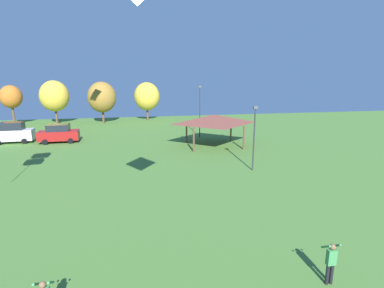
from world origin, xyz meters
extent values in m
cylinder|color=black|center=(6.68, 11.45, 0.43)|extent=(0.14, 0.14, 0.86)
cylinder|color=black|center=(6.86, 11.45, 0.43)|extent=(0.14, 0.14, 0.86)
cube|color=#3D844C|center=(6.77, 11.45, 1.18)|extent=(0.36, 0.20, 0.64)
sphere|color=brown|center=(6.77, 11.45, 1.63)|extent=(0.23, 0.23, 0.23)
cylinder|color=#3D844C|center=(6.55, 11.55, 1.60)|extent=(0.08, 0.52, 0.39)
cylinder|color=#3D844C|center=(6.99, 11.55, 1.60)|extent=(0.08, 0.52, 0.39)
sphere|color=brown|center=(-3.56, 11.28, 1.59)|extent=(0.23, 0.23, 0.23)
cylinder|color=#3D844C|center=(-3.78, 11.38, 1.56)|extent=(0.08, 0.50, 0.39)
cylinder|color=#3D844C|center=(-3.34, 11.38, 1.56)|extent=(0.08, 0.50, 0.39)
cube|color=silver|center=(-14.97, 40.53, 0.96)|extent=(4.55, 1.95, 1.27)
cube|color=#1E232D|center=(-14.97, 40.53, 2.04)|extent=(2.53, 1.72, 0.89)
cylinder|color=black|center=(-13.54, 39.72, 0.32)|extent=(0.65, 0.25, 0.64)
cylinder|color=black|center=(-13.62, 41.46, 0.32)|extent=(0.65, 0.25, 0.64)
cylinder|color=black|center=(-16.40, 41.34, 0.32)|extent=(0.65, 0.25, 0.64)
cube|color=maroon|center=(-9.66, 39.71, 0.88)|extent=(4.61, 2.01, 1.11)
cube|color=#1E232D|center=(-9.66, 39.71, 1.82)|extent=(2.56, 1.78, 0.78)
cylinder|color=black|center=(-8.22, 38.85, 0.32)|extent=(0.65, 0.24, 0.64)
cylinder|color=black|center=(-8.29, 40.68, 0.32)|extent=(0.65, 0.24, 0.64)
cylinder|color=black|center=(-11.03, 38.74, 0.32)|extent=(0.65, 0.24, 0.64)
cylinder|color=black|center=(-11.10, 40.58, 0.32)|extent=(0.65, 0.24, 0.64)
cylinder|color=brown|center=(5.39, 32.49, 1.30)|extent=(0.20, 0.20, 2.60)
cylinder|color=brown|center=(10.93, 32.49, 1.30)|extent=(0.20, 0.20, 2.60)
cylinder|color=brown|center=(5.39, 37.07, 1.30)|extent=(0.20, 0.20, 2.60)
cylinder|color=brown|center=(10.93, 37.07, 1.30)|extent=(0.20, 0.20, 2.60)
pyramid|color=brown|center=(8.16, 34.78, 3.10)|extent=(7.17, 5.93, 1.00)
cylinder|color=#2D2D33|center=(9.18, 25.47, 2.63)|extent=(0.12, 0.12, 5.26)
cube|color=#4C4C51|center=(9.18, 25.47, 5.38)|extent=(0.36, 0.20, 0.24)
cylinder|color=#2D2D33|center=(7.55, 39.75, 3.18)|extent=(0.12, 0.12, 6.36)
cube|color=#4C4C51|center=(7.55, 39.75, 6.48)|extent=(0.36, 0.20, 0.24)
cylinder|color=brown|center=(-19.68, 54.05, 1.65)|extent=(0.36, 0.36, 3.29)
ellipsoid|color=#BC6623|center=(-19.68, 54.05, 4.52)|extent=(3.27, 3.27, 3.59)
cylinder|color=brown|center=(-13.29, 54.08, 1.43)|extent=(0.36, 0.36, 2.85)
ellipsoid|color=gold|center=(-13.29, 54.08, 4.54)|extent=(4.50, 4.50, 4.95)
cylinder|color=brown|center=(-5.88, 53.59, 1.29)|extent=(0.36, 0.36, 2.58)
ellipsoid|color=olive|center=(-5.88, 53.59, 4.29)|extent=(4.56, 4.56, 5.02)
cylinder|color=brown|center=(1.48, 55.55, 1.26)|extent=(0.36, 0.36, 2.52)
ellipsoid|color=gold|center=(1.48, 55.55, 4.17)|extent=(4.41, 4.41, 4.85)
camera|label=1|loc=(-0.40, 2.38, 8.10)|focal=28.00mm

